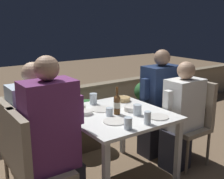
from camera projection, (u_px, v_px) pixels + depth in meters
ground_plane at (116, 179)px, 2.92m from camera, size 16.00×16.00×0.00m
parapet_wall at (53, 111)px, 4.09m from camera, size 9.00×0.18×0.62m
dining_table at (116, 121)px, 2.76m from camera, size 0.94×0.98×0.72m
planter_hedge at (72, 124)px, 3.48m from camera, size 0.84×0.47×0.62m
chair_left_near at (31, 161)px, 2.14m from camera, size 0.42×0.41×0.95m
person_purple_stripe at (54, 140)px, 2.22m from camera, size 0.49×0.26×1.35m
chair_left_far at (18, 145)px, 2.41m from camera, size 0.42×0.41×0.95m
person_blue_shirt at (40, 132)px, 2.50m from camera, size 0.50×0.26×1.26m
chair_right_near at (193, 115)px, 3.16m from camera, size 0.42×0.41×0.95m
person_white_polo at (181, 116)px, 3.03m from camera, size 0.48×0.26×1.18m
chair_right_far at (170, 107)px, 3.47m from camera, size 0.42×0.41×0.95m
person_navy_jumper at (158, 103)px, 3.34m from camera, size 0.50×0.26×1.28m
beer_bottle at (117, 104)px, 2.68m from camera, size 0.06×0.06×0.27m
plate_0 at (102, 109)px, 2.84m from camera, size 0.22×0.22×0.01m
plate_1 at (158, 117)px, 2.61m from camera, size 0.20×0.20×0.01m
plate_2 at (115, 121)px, 2.50m from camera, size 0.21×0.21×0.01m
bowl_0 at (123, 99)px, 3.13m from camera, size 0.16×0.16×0.05m
bowl_1 at (86, 112)px, 2.70m from camera, size 0.14×0.14×0.04m
bowl_2 at (78, 107)px, 2.84m from camera, size 0.16×0.16×0.05m
bowl_3 at (132, 108)px, 2.80m from camera, size 0.16×0.16×0.05m
glass_cup_0 at (69, 108)px, 2.72m from camera, size 0.07×0.07×0.10m
glass_cup_1 at (109, 112)px, 2.64m from camera, size 0.06×0.06×0.08m
glass_cup_2 at (128, 123)px, 2.33m from camera, size 0.07×0.07×0.10m
glass_cup_3 at (93, 99)px, 3.01m from camera, size 0.08×0.08×0.12m
glass_cup_4 at (148, 118)px, 2.44m from camera, size 0.06×0.06×0.11m
glass_cup_5 at (137, 110)px, 2.67m from camera, size 0.08×0.08×0.10m
potted_plant at (145, 101)px, 4.06m from camera, size 0.32×0.32×0.75m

